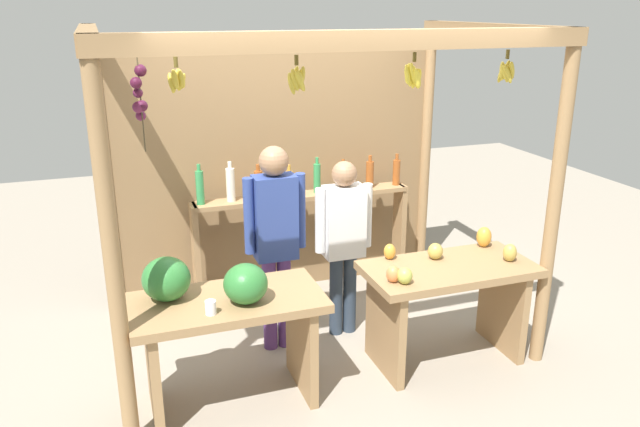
{
  "coord_description": "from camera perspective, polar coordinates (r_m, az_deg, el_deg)",
  "views": [
    {
      "loc": [
        -1.49,
        -4.42,
        2.61
      ],
      "look_at": [
        0.0,
        -0.19,
        1.12
      ],
      "focal_mm": 35.04,
      "sensor_mm": 36.0,
      "label": 1
    }
  ],
  "objects": [
    {
      "name": "fruit_counter_right",
      "position": [
        4.83,
        11.55,
        -6.86
      ],
      "size": [
        1.27,
        0.65,
        0.95
      ],
      "color": "#99754C",
      "rests_on": "ground"
    },
    {
      "name": "vendor_man",
      "position": [
        4.75,
        -4.09,
        -1.58
      ],
      "size": [
        0.48,
        0.22,
        1.65
      ],
      "rotation": [
        0.0,
        0.0,
        -0.13
      ],
      "color": "#533071",
      "rests_on": "ground"
    },
    {
      "name": "vendor_woman",
      "position": [
        5.01,
        2.17,
        -1.92
      ],
      "size": [
        0.48,
        0.2,
        1.47
      ],
      "rotation": [
        0.0,
        0.0,
        0.18
      ],
      "color": "#2C394A",
      "rests_on": "ground"
    },
    {
      "name": "market_stall",
      "position": [
        5.23,
        -2.39,
        5.44
      ],
      "size": [
        3.15,
        2.02,
        2.48
      ],
      "color": "#99754C",
      "rests_on": "ground"
    },
    {
      "name": "ground_plane",
      "position": [
        5.35,
        -0.69,
        -10.8
      ],
      "size": [
        12.0,
        12.0,
        0.0
      ],
      "primitive_type": "plane",
      "color": "gray",
      "rests_on": "ground"
    },
    {
      "name": "bottle_shelf_unit",
      "position": [
        5.69,
        -1.71,
        -0.04
      ],
      "size": [
        2.02,
        0.22,
        1.35
      ],
      "color": "#99754C",
      "rests_on": "ground"
    },
    {
      "name": "fruit_counter_left",
      "position": [
        4.23,
        -9.18,
        -9.0
      ],
      "size": [
        1.27,
        0.64,
        1.07
      ],
      "color": "#99754C",
      "rests_on": "ground"
    }
  ]
}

